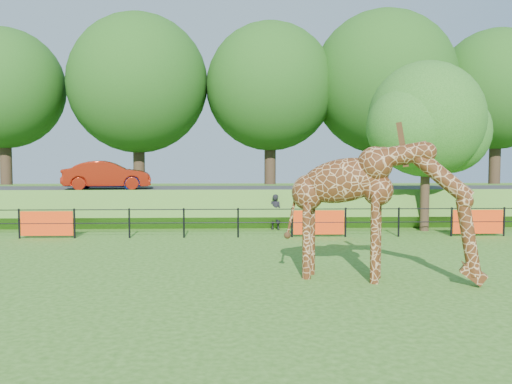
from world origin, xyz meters
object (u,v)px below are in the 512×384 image
at_px(car_blue, 105,176).
at_px(car_red, 107,175).
at_px(tree_east, 428,124).
at_px(visitor, 275,212).
at_px(giraffe, 382,211).

relative_size(car_blue, car_red, 0.93).
xyz_separation_m(car_red, tree_east, (13.71, -4.29, 2.20)).
xyz_separation_m(car_red, visitor, (7.64, -3.86, -1.36)).
bearing_deg(visitor, car_blue, -2.84).
xyz_separation_m(giraffe, car_red, (-9.62, 13.19, 0.37)).
distance_m(visitor, tree_east, 7.05).
height_order(car_blue, car_red, car_red).
relative_size(giraffe, car_blue, 1.29).
distance_m(car_blue, tree_east, 14.72).
height_order(car_blue, tree_east, tree_east).
bearing_deg(visitor, car_red, -2.13).
bearing_deg(car_blue, visitor, -119.81).
xyz_separation_m(car_blue, visitor, (7.77, -4.05, -1.33)).
relative_size(giraffe, visitor, 3.30).
bearing_deg(visitor, giraffe, 126.67).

